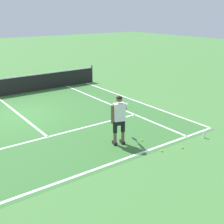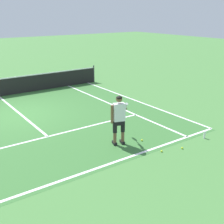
% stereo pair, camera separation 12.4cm
% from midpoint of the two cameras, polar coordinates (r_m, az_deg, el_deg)
% --- Properties ---
extents(ground_plane, '(80.00, 80.00, 0.00)m').
position_cam_midpoint_polar(ground_plane, '(13.48, -17.27, -0.38)').
color(ground_plane, '#477F3D').
extents(court_inner_surface, '(10.98, 9.73, 0.00)m').
position_cam_midpoint_polar(court_inner_surface, '(12.33, -15.36, -1.99)').
color(court_inner_surface, '#387033').
rests_on(court_inner_surface, ground).
extents(line_baseline, '(10.98, 0.10, 0.01)m').
position_cam_midpoint_polar(line_baseline, '(8.47, -3.98, -11.39)').
color(line_baseline, white).
rests_on(line_baseline, ground).
extents(line_service, '(8.23, 0.10, 0.01)m').
position_cam_midpoint_polar(line_service, '(10.82, -12.12, -4.71)').
color(line_service, white).
rests_on(line_service, ground).
extents(line_centre_service, '(0.10, 6.40, 0.01)m').
position_cam_midpoint_polar(line_centre_service, '(13.65, -17.52, -0.15)').
color(line_centre_service, white).
rests_on(line_centre_service, ground).
extents(line_singles_right, '(0.10, 9.33, 0.01)m').
position_cam_midpoint_polar(line_singles_right, '(14.13, 0.39, 1.41)').
color(line_singles_right, white).
rests_on(line_singles_right, ground).
extents(line_doubles_right, '(0.10, 9.33, 0.01)m').
position_cam_midpoint_polar(line_doubles_right, '(14.94, 4.69, 2.33)').
color(line_doubles_right, white).
rests_on(line_doubles_right, ground).
extents(tennis_player, '(0.90, 1.02, 1.71)m').
position_cam_midpoint_polar(tennis_player, '(9.66, 1.73, -0.92)').
color(tennis_player, black).
rests_on(tennis_player, ground).
extents(tennis_ball_near_feet, '(0.07, 0.07, 0.07)m').
position_cam_midpoint_polar(tennis_ball_near_feet, '(9.96, 13.91, -6.85)').
color(tennis_ball_near_feet, '#CCE02D').
rests_on(tennis_ball_near_feet, ground).
extents(tennis_ball_by_baseline, '(0.07, 0.07, 0.07)m').
position_cam_midpoint_polar(tennis_ball_by_baseline, '(9.62, 10.04, -7.53)').
color(tennis_ball_by_baseline, '#CCE02D').
rests_on(tennis_ball_by_baseline, ground).
extents(tennis_ball_mid_court, '(0.07, 0.07, 0.07)m').
position_cam_midpoint_polar(tennis_ball_mid_court, '(10.29, 6.22, -5.50)').
color(tennis_ball_mid_court, '#CCE02D').
rests_on(tennis_ball_mid_court, ground).
extents(water_bottle, '(0.07, 0.07, 0.28)m').
position_cam_midpoint_polar(water_bottle, '(10.93, 17.95, -4.25)').
color(water_bottle, white).
rests_on(water_bottle, ground).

